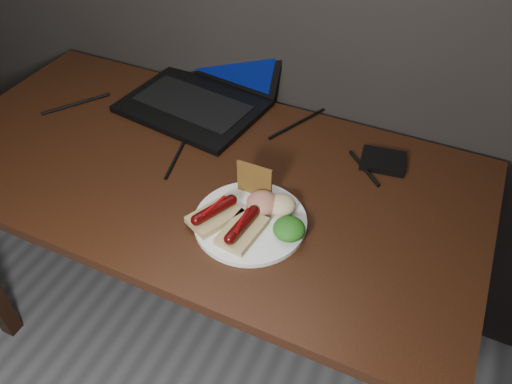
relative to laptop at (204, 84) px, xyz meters
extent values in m
cube|color=#371C0D|center=(0.14, -0.28, -0.07)|extent=(1.40, 0.70, 0.03)
cube|color=#371C0D|center=(-0.51, 0.02, -0.44)|extent=(0.05, 0.05, 0.72)
cube|color=#371C0D|center=(0.79, 0.02, -0.44)|extent=(0.05, 0.05, 0.72)
cube|color=black|center=(-0.01, -0.06, -0.04)|extent=(0.41, 0.33, 0.02)
cube|color=black|center=(-0.01, -0.06, -0.03)|extent=(0.34, 0.20, 0.00)
cube|color=black|center=(0.02, 0.12, 0.08)|extent=(0.39, 0.14, 0.23)
cube|color=#070D4F|center=(0.02, 0.12, 0.08)|extent=(0.35, 0.12, 0.20)
cube|color=black|center=(0.55, -0.07, -0.04)|extent=(0.12, 0.10, 0.02)
cylinder|color=black|center=(0.07, -0.27, -0.05)|extent=(0.05, 0.18, 0.01)
cylinder|color=black|center=(0.30, 0.00, -0.05)|extent=(0.10, 0.20, 0.01)
cylinder|color=black|center=(0.51, -0.11, -0.05)|extent=(0.11, 0.10, 0.01)
cylinder|color=black|center=(-0.32, -0.19, -0.05)|extent=(0.12, 0.17, 0.01)
cylinder|color=white|center=(0.34, -0.40, -0.04)|extent=(0.26, 0.26, 0.01)
cube|color=#D8C27F|center=(0.26, -0.43, -0.03)|extent=(0.11, 0.13, 0.02)
cylinder|color=#500605|center=(0.26, -0.43, -0.01)|extent=(0.06, 0.10, 0.02)
sphere|color=#500605|center=(0.24, -0.47, -0.01)|extent=(0.02, 0.02, 0.02)
sphere|color=#500605|center=(0.28, -0.39, -0.01)|extent=(0.03, 0.02, 0.02)
cylinder|color=#740509|center=(0.26, -0.43, 0.00)|extent=(0.02, 0.07, 0.01)
cube|color=#D8C27F|center=(0.34, -0.44, -0.03)|extent=(0.08, 0.12, 0.02)
cylinder|color=#500605|center=(0.34, -0.44, -0.01)|extent=(0.04, 0.10, 0.02)
sphere|color=#500605|center=(0.33, -0.49, -0.01)|extent=(0.03, 0.02, 0.02)
sphere|color=#500605|center=(0.34, -0.40, -0.01)|extent=(0.03, 0.02, 0.02)
cylinder|color=#740509|center=(0.34, -0.44, 0.00)|extent=(0.01, 0.07, 0.01)
cube|color=olive|center=(0.31, -0.32, 0.00)|extent=(0.09, 0.01, 0.08)
ellipsoid|color=#185310|center=(0.43, -0.40, -0.02)|extent=(0.07, 0.07, 0.04)
ellipsoid|color=#A91210|center=(0.35, -0.36, -0.02)|extent=(0.07, 0.07, 0.04)
ellipsoid|color=beige|center=(0.39, -0.34, -0.02)|extent=(0.06, 0.06, 0.04)
camera|label=1|loc=(0.67, -1.08, 0.76)|focal=35.00mm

